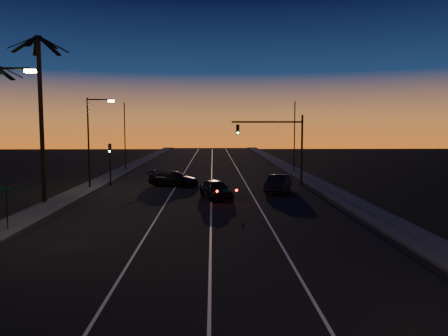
{
  "coord_description": "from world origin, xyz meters",
  "views": [
    {
      "loc": [
        0.62,
        -3.14,
        5.88
      ],
      "look_at": [
        1.3,
        23.21,
        3.35
      ],
      "focal_mm": 35.0,
      "sensor_mm": 36.0,
      "label": 1
    }
  ],
  "objects_px": {
    "cross_car": "(174,179)",
    "signal_mast": "(278,137)",
    "right_car": "(278,184)",
    "lead_car": "(216,189)"
  },
  "relations": [
    {
      "from": "cross_car",
      "to": "signal_mast",
      "type": "bearing_deg",
      "value": 3.09
    },
    {
      "from": "signal_mast",
      "to": "right_car",
      "type": "bearing_deg",
      "value": -98.39
    },
    {
      "from": "right_car",
      "to": "cross_car",
      "type": "xyz_separation_m",
      "value": [
        -9.62,
        4.24,
        -0.03
      ]
    },
    {
      "from": "right_car",
      "to": "cross_car",
      "type": "relative_size",
      "value": 0.9
    },
    {
      "from": "lead_car",
      "to": "signal_mast",
      "type": "bearing_deg",
      "value": 52.07
    },
    {
      "from": "signal_mast",
      "to": "right_car",
      "type": "xyz_separation_m",
      "value": [
        -0.71,
        -4.8,
        -4.0
      ]
    },
    {
      "from": "signal_mast",
      "to": "lead_car",
      "type": "relative_size",
      "value": 1.33
    },
    {
      "from": "lead_car",
      "to": "cross_car",
      "type": "distance_m",
      "value": 8.51
    },
    {
      "from": "lead_car",
      "to": "cross_car",
      "type": "relative_size",
      "value": 0.97
    },
    {
      "from": "lead_car",
      "to": "cross_car",
      "type": "height_order",
      "value": "lead_car"
    }
  ]
}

